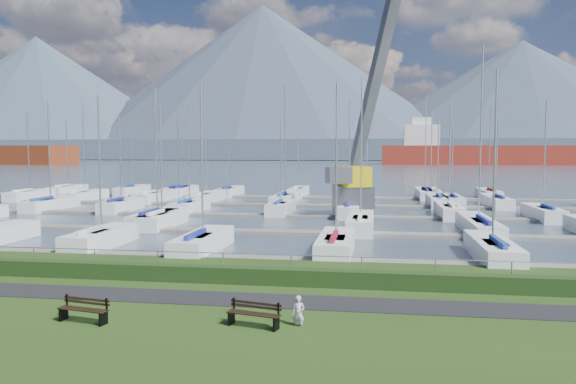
% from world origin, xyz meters
% --- Properties ---
extents(path, '(160.00, 2.00, 0.04)m').
position_xyz_m(path, '(0.00, -3.00, 0.01)').
color(path, black).
rests_on(path, grass).
extents(water, '(800.00, 540.00, 0.20)m').
position_xyz_m(water, '(0.00, 260.00, -0.40)').
color(water, '#3A4855').
extents(hedge, '(80.00, 0.70, 0.70)m').
position_xyz_m(hedge, '(0.00, -0.40, 0.35)').
color(hedge, '#1D3413').
rests_on(hedge, grass).
extents(fence, '(80.00, 0.04, 0.04)m').
position_xyz_m(fence, '(0.00, 0.00, 1.20)').
color(fence, '#93949B').
rests_on(fence, grass).
extents(foothill, '(900.00, 80.00, 12.00)m').
position_xyz_m(foothill, '(0.00, 330.00, 6.00)').
color(foothill, '#485769').
rests_on(foothill, water).
extents(mountains, '(1190.00, 360.00, 115.00)m').
position_xyz_m(mountains, '(7.35, 404.62, 46.68)').
color(mountains, '#464F66').
rests_on(mountains, water).
extents(docks, '(90.00, 41.60, 0.25)m').
position_xyz_m(docks, '(0.00, 26.00, -0.22)').
color(docks, gray).
rests_on(docks, water).
extents(bench_left, '(1.85, 0.74, 0.85)m').
position_xyz_m(bench_left, '(-3.95, -6.51, 0.42)').
color(bench_left, black).
rests_on(bench_left, grass).
extents(bench_right, '(1.85, 0.83, 0.85)m').
position_xyz_m(bench_right, '(1.71, -6.13, 0.42)').
color(bench_right, black).
rests_on(bench_right, grass).
extents(person, '(0.46, 0.34, 1.14)m').
position_xyz_m(person, '(3.11, -5.81, 0.57)').
color(person, silver).
rests_on(person, grass).
extents(crane, '(7.21, 13.08, 22.35)m').
position_xyz_m(crane, '(4.00, 28.95, 5.33)').
color(crane, '#53545A').
rests_on(crane, water).
extents(cargo_ship_mid, '(106.30, 21.08, 21.50)m').
position_xyz_m(cargo_ship_mid, '(56.93, 215.40, 3.49)').
color(cargo_ship_mid, maroon).
rests_on(cargo_ship_mid, water).
extents(sailboat_fleet, '(75.50, 50.09, 13.59)m').
position_xyz_m(sailboat_fleet, '(-1.51, 30.13, 5.37)').
color(sailboat_fleet, navy).
rests_on(sailboat_fleet, water).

